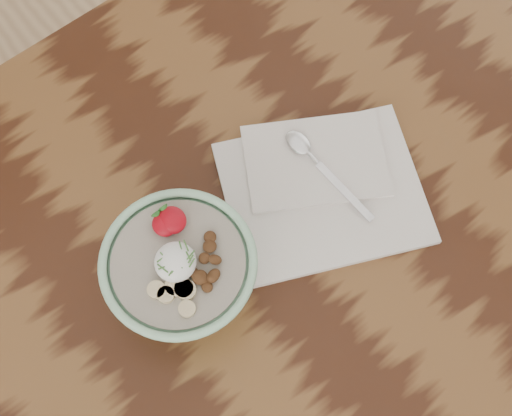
# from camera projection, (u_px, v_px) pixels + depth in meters

# --- Properties ---
(table) EXTENTS (1.60, 0.90, 0.75)m
(table) POSITION_uv_depth(u_px,v_px,m) (249.00, 267.00, 1.03)
(table) COLOR #361A0D
(table) RESTS_ON ground
(breakfast_bowl) EXTENTS (0.19, 0.19, 0.12)m
(breakfast_bowl) POSITION_uv_depth(u_px,v_px,m) (181.00, 272.00, 0.87)
(breakfast_bowl) COLOR #9CD2AB
(breakfast_bowl) RESTS_ON table
(napkin) EXTENTS (0.33, 0.30, 0.02)m
(napkin) POSITION_uv_depth(u_px,v_px,m) (321.00, 186.00, 0.97)
(napkin) COLOR silver
(napkin) RESTS_ON table
(spoon) EXTENTS (0.03, 0.17, 0.01)m
(spoon) POSITION_uv_depth(u_px,v_px,m) (310.00, 155.00, 0.98)
(spoon) COLOR silver
(spoon) RESTS_ON napkin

